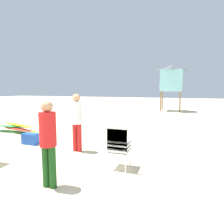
# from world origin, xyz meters

# --- Properties ---
(ground) EXTENTS (80.00, 80.00, 0.00)m
(ground) POSITION_xyz_m (0.00, 0.00, 0.00)
(ground) COLOR beige
(stacked_plastic_chairs) EXTENTS (0.48, 0.48, 1.11)m
(stacked_plastic_chairs) POSITION_xyz_m (2.03, 1.09, 0.65)
(stacked_plastic_chairs) COLOR white
(stacked_plastic_chairs) RESTS_ON ground
(surfboard_pile) EXTENTS (2.48, 0.79, 0.40)m
(surfboard_pile) POSITION_xyz_m (-3.44, 3.31, 0.20)
(surfboard_pile) COLOR green
(surfboard_pile) RESTS_ON ground
(lifeguard_near_left) EXTENTS (0.32, 0.32, 1.79)m
(lifeguard_near_left) POSITION_xyz_m (0.40, 1.97, 1.04)
(lifeguard_near_left) COLOR red
(lifeguard_near_left) RESTS_ON ground
(lifeguard_near_center) EXTENTS (0.32, 0.32, 1.73)m
(lifeguard_near_center) POSITION_xyz_m (1.01, -0.16, 1.00)
(lifeguard_near_center) COLOR #194C19
(lifeguard_near_center) RESTS_ON ground
(lifeguard_tower) EXTENTS (1.98, 1.98, 3.99)m
(lifeguard_tower) POSITION_xyz_m (2.53, 14.43, 2.87)
(lifeguard_tower) COLOR olive
(lifeguard_tower) RESTS_ON ground
(cooler_box) EXTENTS (0.58, 0.33, 0.38)m
(cooler_box) POSITION_xyz_m (-1.54, 2.10, 0.19)
(cooler_box) COLOR blue
(cooler_box) RESTS_ON ground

